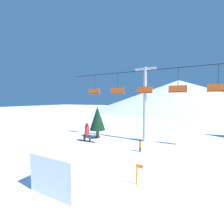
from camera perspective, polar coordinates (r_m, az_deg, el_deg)
The scene contains 8 objects.
ground_plane at distance 10.32m, azimuth -4.11°, elevation -24.42°, with size 220.00×220.00×0.00m, color white.
mountain_ridge at distance 78.59m, azimuth 23.86°, elevation 5.85°, with size 79.58×79.58×14.24m.
snow_ramp at distance 10.16m, azimuth -13.69°, elevation -18.42°, with size 2.96×3.99×2.11m.
snowboarder at distance 10.64m, azimuth -9.49°, elevation -7.61°, with size 1.32×0.31×1.31m.
chairlift at distance 18.13m, azimuth 12.39°, elevation 6.03°, with size 20.78×0.44×8.81m.
pine_tree_near at distance 19.61m, azimuth -5.56°, elevation -2.44°, with size 2.03×2.03×4.15m.
trail_marker at distance 9.63m, azimuth 9.54°, elevation -22.10°, with size 0.41×0.10×1.28m.
distant_skier at distance 15.06m, azimuth 10.68°, elevation -12.18°, with size 0.24×0.24×1.23m.
Camera 1 is at (4.71, -7.69, 5.03)m, focal length 24.00 mm.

